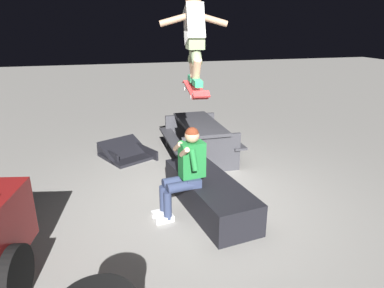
{
  "coord_description": "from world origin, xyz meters",
  "views": [
    {
      "loc": [
        -4.44,
        1.3,
        2.59
      ],
      "look_at": [
        -0.24,
        0.17,
        1.05
      ],
      "focal_mm": 31.91,
      "sensor_mm": 36.0,
      "label": 1
    }
  ],
  "objects_px": {
    "ledge_box_main": "(209,193)",
    "skater_airborne": "(194,35)",
    "person_sitting_on_ledge": "(185,169)",
    "picnic_table_back": "(200,134)",
    "kicker_ramp": "(127,154)",
    "skateboard": "(195,89)"
  },
  "relations": [
    {
      "from": "ledge_box_main",
      "to": "skater_airborne",
      "type": "height_order",
      "value": "skater_airborne"
    },
    {
      "from": "person_sitting_on_ledge",
      "to": "picnic_table_back",
      "type": "height_order",
      "value": "person_sitting_on_ledge"
    },
    {
      "from": "person_sitting_on_ledge",
      "to": "kicker_ramp",
      "type": "bearing_deg",
      "value": 14.19
    },
    {
      "from": "skateboard",
      "to": "kicker_ramp",
      "type": "height_order",
      "value": "skateboard"
    },
    {
      "from": "skateboard",
      "to": "skater_airborne",
      "type": "relative_size",
      "value": 0.92
    },
    {
      "from": "skateboard",
      "to": "picnic_table_back",
      "type": "distance_m",
      "value": 2.38
    },
    {
      "from": "ledge_box_main",
      "to": "person_sitting_on_ledge",
      "type": "relative_size",
      "value": 1.51
    },
    {
      "from": "skater_airborne",
      "to": "kicker_ramp",
      "type": "relative_size",
      "value": 0.92
    },
    {
      "from": "ledge_box_main",
      "to": "skater_airborne",
      "type": "relative_size",
      "value": 1.74
    },
    {
      "from": "person_sitting_on_ledge",
      "to": "skater_airborne",
      "type": "distance_m",
      "value": 1.77
    },
    {
      "from": "skater_airborne",
      "to": "kicker_ramp",
      "type": "bearing_deg",
      "value": 19.56
    },
    {
      "from": "ledge_box_main",
      "to": "kicker_ramp",
      "type": "bearing_deg",
      "value": 22.97
    },
    {
      "from": "kicker_ramp",
      "to": "person_sitting_on_ledge",
      "type": "bearing_deg",
      "value": -165.81
    },
    {
      "from": "person_sitting_on_ledge",
      "to": "ledge_box_main",
      "type": "bearing_deg",
      "value": -77.09
    },
    {
      "from": "skateboard",
      "to": "kicker_ramp",
      "type": "bearing_deg",
      "value": 18.99
    },
    {
      "from": "ledge_box_main",
      "to": "skateboard",
      "type": "xyz_separation_m",
      "value": [
        0.05,
        0.21,
        1.54
      ]
    },
    {
      "from": "skateboard",
      "to": "person_sitting_on_ledge",
      "type": "bearing_deg",
      "value": 128.58
    },
    {
      "from": "skateboard",
      "to": "picnic_table_back",
      "type": "xyz_separation_m",
      "value": [
        1.91,
        -0.63,
        -1.27
      ]
    },
    {
      "from": "person_sitting_on_ledge",
      "to": "skateboard",
      "type": "height_order",
      "value": "skateboard"
    },
    {
      "from": "ledge_box_main",
      "to": "skateboard",
      "type": "distance_m",
      "value": 1.56
    },
    {
      "from": "kicker_ramp",
      "to": "ledge_box_main",
      "type": "bearing_deg",
      "value": -157.03
    },
    {
      "from": "ledge_box_main",
      "to": "kicker_ramp",
      "type": "distance_m",
      "value": 2.59
    }
  ]
}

